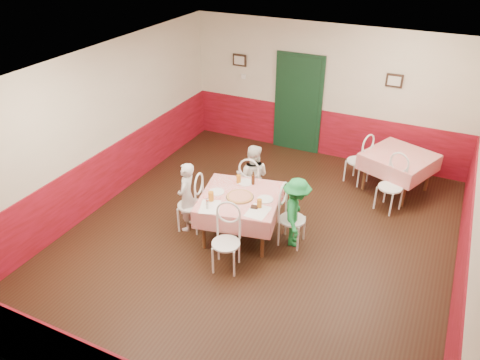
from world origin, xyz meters
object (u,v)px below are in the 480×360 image
at_px(second_table, 397,173).
at_px(chair_left, 190,205).
at_px(chair_right, 292,219).
at_px(chair_second_b, 390,187).
at_px(beer_bottle, 253,179).
at_px(chair_near, 226,244).
at_px(main_table, 240,216).
at_px(glass_a, 211,196).
at_px(glass_c, 239,179).
at_px(chair_second_a, 358,161).
at_px(chair_far, 252,186).
at_px(diner_right, 296,213).
at_px(glass_b, 259,203).
at_px(pizza, 240,197).
at_px(diner_left, 187,197).
at_px(wallet, 255,207).
at_px(diner_far, 252,177).

height_order(second_table, chair_left, chair_left).
bearing_deg(chair_right, chair_second_b, -36.97).
bearing_deg(chair_second_b, beer_bottle, -122.71).
relative_size(chair_right, chair_near, 1.00).
bearing_deg(main_table, chair_second_b, 42.14).
bearing_deg(glass_a, glass_c, 78.25).
bearing_deg(chair_second_a, chair_near, 3.86).
relative_size(chair_far, glass_a, 5.78).
relative_size(glass_a, glass_c, 1.11).
distance_m(second_table, chair_far, 2.84).
height_order(glass_c, diner_right, diner_right).
distance_m(chair_left, chair_near, 1.20).
distance_m(glass_a, diner_right, 1.35).
height_order(chair_second_b, glass_b, chair_second_b).
xyz_separation_m(chair_left, chair_near, (1.00, -0.66, 0.00)).
bearing_deg(chair_near, diner_right, 42.39).
bearing_deg(beer_bottle, pizza, -92.27).
distance_m(chair_left, glass_b, 1.30).
bearing_deg(beer_bottle, glass_c, -165.64).
distance_m(second_table, beer_bottle, 3.00).
distance_m(chair_second_a, diner_left, 3.54).
distance_m(chair_far, wallet, 1.21).
bearing_deg(chair_second_a, glass_c, -11.82).
bearing_deg(main_table, chair_far, 101.61).
bearing_deg(chair_second_a, beer_bottle, -8.14).
bearing_deg(glass_b, diner_right, 36.38).
bearing_deg(glass_a, diner_right, 22.24).
relative_size(chair_far, chair_near, 1.00).
relative_size(chair_left, pizza, 2.17).
distance_m(pizza, glass_a, 0.46).
xyz_separation_m(main_table, diner_far, (-0.18, 0.88, 0.23)).
bearing_deg(chair_far, glass_c, 79.11).
distance_m(pizza, diner_left, 0.92).
distance_m(chair_second_b, diner_right, 2.04).
relative_size(chair_near, glass_a, 5.78).
bearing_deg(chair_far, chair_right, 139.43).
relative_size(chair_left, glass_a, 5.78).
height_order(second_table, glass_c, glass_c).
xyz_separation_m(glass_a, glass_b, (0.75, 0.15, -0.01)).
height_order(chair_near, diner_right, diner_right).
xyz_separation_m(chair_second_a, diner_far, (-1.48, -1.72, 0.16)).
height_order(chair_far, chair_second_b, same).
distance_m(chair_near, glass_c, 1.31).
relative_size(chair_right, chair_second_b, 1.00).
xyz_separation_m(chair_second_a, glass_c, (-1.50, -2.23, 0.38)).
distance_m(chair_near, diner_right, 1.25).
bearing_deg(diner_right, wallet, 109.34).
height_order(second_table, chair_far, chair_far).
bearing_deg(main_table, diner_left, -168.39).
xyz_separation_m(chair_right, wallet, (-0.49, -0.38, 0.32)).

